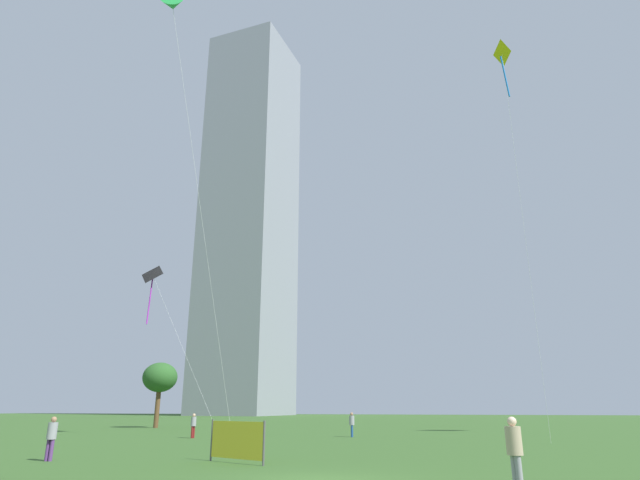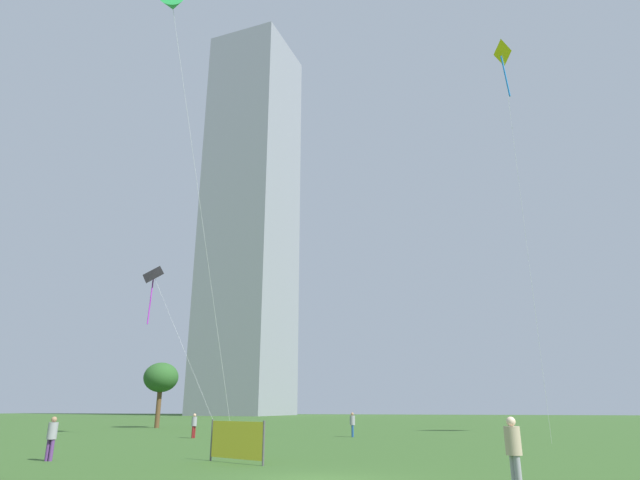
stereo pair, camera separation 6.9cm
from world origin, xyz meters
TOP-DOWN VIEW (x-y plane):
  - person_standing_0 at (-3.47, 23.00)m, footprint 0.36×0.36m
  - person_standing_1 at (-11.68, 3.26)m, footprint 0.36×0.36m
  - person_standing_4 at (5.21, -0.54)m, footprint 0.39×0.39m
  - person_standing_5 at (-13.67, 19.03)m, footprint 0.35×0.35m
  - kite_flying_0 at (-8.76, 3.88)m, footprint 3.10×6.22m
  - kite_flying_1 at (-19.27, 21.08)m, footprint 9.20×4.54m
  - kite_flying_3 at (8.50, 16.13)m, footprint 0.98×3.52m
  - park_tree_0 at (-25.82, 34.66)m, footprint 3.51×3.51m
  - distant_highrise_0 at (-49.10, 113.53)m, footprint 22.84×24.30m
  - event_banner at (-4.33, 4.38)m, footprint 2.72×1.34m

SIDE VIEW (x-z plane):
  - event_banner at x=-4.33m, z-range 0.04..1.58m
  - person_standing_5 at x=-13.67m, z-range 0.12..1.70m
  - person_standing_0 at x=-3.47m, z-range 0.13..1.77m
  - person_standing_1 at x=-11.68m, z-range 0.13..1.77m
  - person_standing_4 at x=5.21m, z-range 0.14..1.91m
  - park_tree_0 at x=-25.82m, z-range 1.65..8.08m
  - kite_flying_1 at x=-19.27m, z-range 5.38..18.35m
  - kite_flying_0 at x=-8.76m, z-range 10.51..33.01m
  - kite_flying_3 at x=8.50m, z-range 11.26..36.14m
  - distant_highrise_0 at x=-49.10m, z-range 0.00..107.86m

